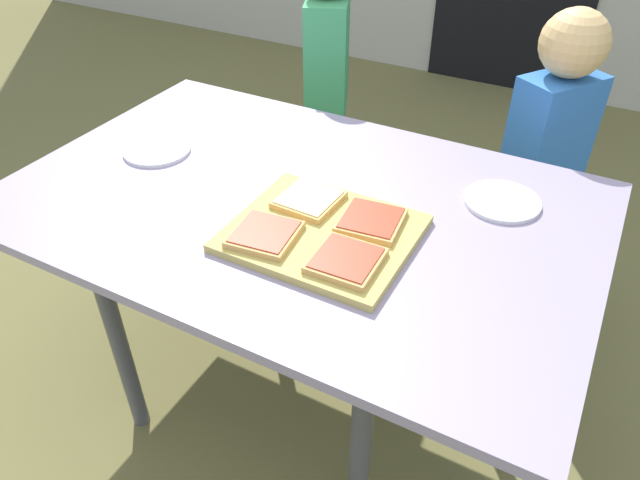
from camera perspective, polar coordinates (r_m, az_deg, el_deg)
ground_plane at (r=1.89m, az=-1.69°, el=-13.51°), size 16.00×16.00×0.00m
dining_table at (r=1.46m, az=-2.13°, el=2.01°), size 1.41×0.92×0.68m
cutting_board at (r=1.30m, az=0.23°, el=0.68°), size 0.39×0.34×0.02m
pizza_slice_far_right at (r=1.31m, az=4.95°, el=1.92°), size 0.15×0.15×0.02m
pizza_slice_far_left at (r=1.38m, az=-1.08°, el=3.95°), size 0.14×0.14×0.02m
pizza_slice_near_left at (r=1.27m, az=-5.36°, el=0.59°), size 0.15×0.15×0.02m
pizza_slice_near_right at (r=1.20m, az=2.52°, el=-1.95°), size 0.14×0.14×0.02m
plate_white_left at (r=1.69m, az=-15.45°, el=8.38°), size 0.18×0.18×0.01m
plate_white_right at (r=1.48m, az=17.16°, el=3.60°), size 0.18×0.18×0.01m
child_left at (r=2.19m, az=0.67°, el=14.76°), size 0.22×0.28×1.09m
child_right at (r=1.96m, az=21.02°, el=8.21°), size 0.25×0.28×1.01m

